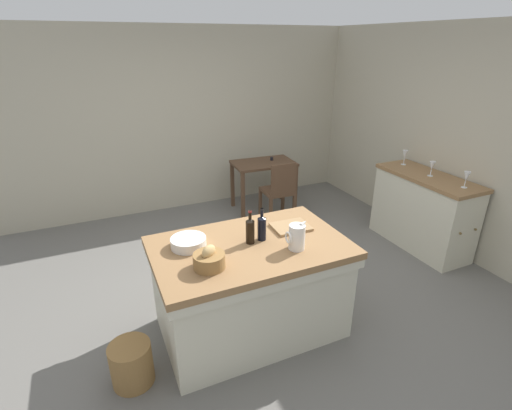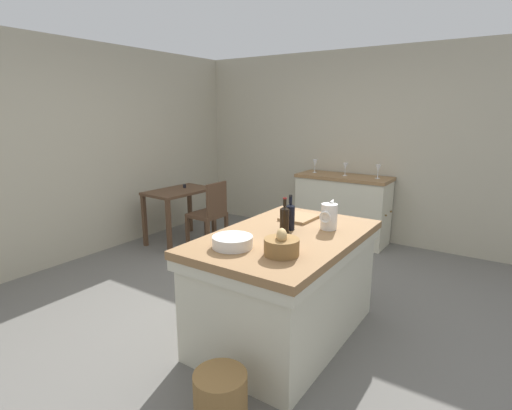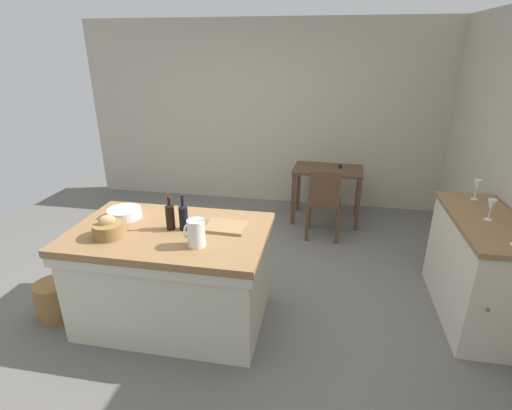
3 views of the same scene
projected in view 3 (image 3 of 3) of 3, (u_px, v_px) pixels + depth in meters
ground_plane at (220, 292)px, 3.80m from camera, size 6.76×6.76×0.00m
wall_back at (264, 115)px, 5.68m from camera, size 5.32×0.12×2.60m
island_table at (173, 272)px, 3.27m from camera, size 1.59×1.00×0.86m
side_cabinet at (475, 268)px, 3.34m from camera, size 0.52×1.28×0.93m
writing_desk at (328, 177)px, 5.18m from camera, size 0.93×0.61×0.79m
wooden_chair at (324, 201)px, 4.71m from camera, size 0.41×0.41×0.91m
pitcher at (196, 233)px, 2.84m from camera, size 0.17×0.13×0.25m
wash_bowl at (124, 213)px, 3.34m from camera, size 0.29×0.29×0.08m
bread_basket at (108, 229)px, 2.99m from camera, size 0.23×0.23×0.18m
cutting_board at (226, 227)px, 3.15m from camera, size 0.33×0.27×0.02m
wine_bottle_dark at (183, 216)px, 3.09m from camera, size 0.07×0.07×0.28m
wine_bottle_amber at (170, 216)px, 3.10m from camera, size 0.07×0.07×0.29m
wine_glass_left at (491, 206)px, 3.10m from camera, size 0.07×0.07×0.18m
wine_glass_middle at (477, 186)px, 3.52m from camera, size 0.07×0.07×0.19m
wicker_hamper at (55, 300)px, 3.40m from camera, size 0.31×0.31×0.34m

